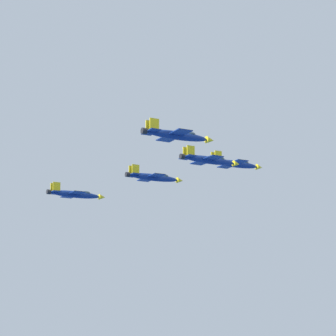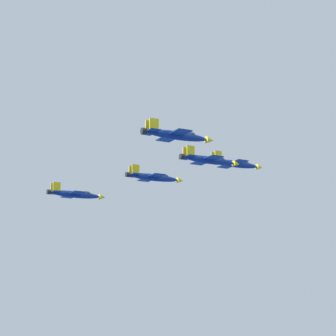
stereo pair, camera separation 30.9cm
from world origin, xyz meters
The scene contains 5 objects.
jet_lead centered at (-11.68, -6.07, 93.09)m, with size 9.48×14.73×3.16m.
jet_left_wingman centered at (-27.97, -16.59, 90.73)m, with size 9.71×15.06×3.24m.
jet_right_wingman centered at (-3.93, -23.85, 89.67)m, with size 9.32×14.53×3.11m.
jet_left_outer centered at (-44.26, -27.10, 87.38)m, with size 9.58×14.88×3.19m.
jet_right_outer centered at (3.82, -41.62, 90.06)m, with size 9.69×14.99×3.23m.
Camera 1 is at (100.46, -142.22, 51.82)m, focal length 82.91 mm.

